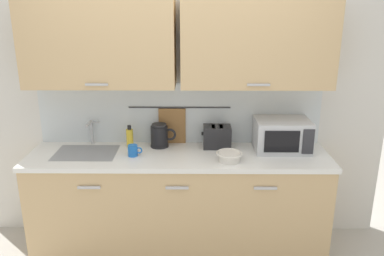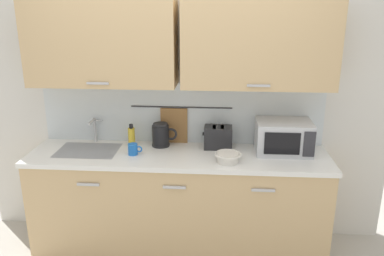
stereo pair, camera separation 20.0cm
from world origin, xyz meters
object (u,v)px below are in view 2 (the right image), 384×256
dish_soap_bottle (132,136)px  toaster (218,137)px  electric_kettle (161,135)px  mixing_bowl (228,157)px  mug_near_sink (133,149)px  microwave (283,137)px

dish_soap_bottle → toaster: dish_soap_bottle is taller
electric_kettle → mixing_bowl: 0.68m
mixing_bowl → mug_near_sink: bearing=172.2°
mug_near_sink → mixing_bowl: bearing=-7.8°
microwave → toaster: (-0.55, 0.06, -0.04)m
microwave → dish_soap_bottle: size_ratio=2.35×
electric_kettle → dish_soap_bottle: 0.26m
microwave → electric_kettle: size_ratio=2.03×
dish_soap_bottle → mixing_bowl: size_ratio=0.92×
dish_soap_bottle → microwave: bearing=-2.9°
microwave → mug_near_sink: microwave is taller
dish_soap_bottle → mixing_bowl: (0.85, -0.33, -0.04)m
toaster → mug_near_sink: bearing=-162.6°
electric_kettle → toaster: size_ratio=0.89×
electric_kettle → mug_near_sink: 0.31m
electric_kettle → dish_soap_bottle: electric_kettle is taller
toaster → mixing_bowl: bearing=-75.8°
mug_near_sink → mixing_bowl: size_ratio=0.56×
mug_near_sink → microwave: bearing=7.1°
microwave → mug_near_sink: (-1.26, -0.16, -0.09)m
electric_kettle → mixing_bowl: bearing=-29.8°
microwave → electric_kettle: (-1.05, 0.07, -0.03)m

